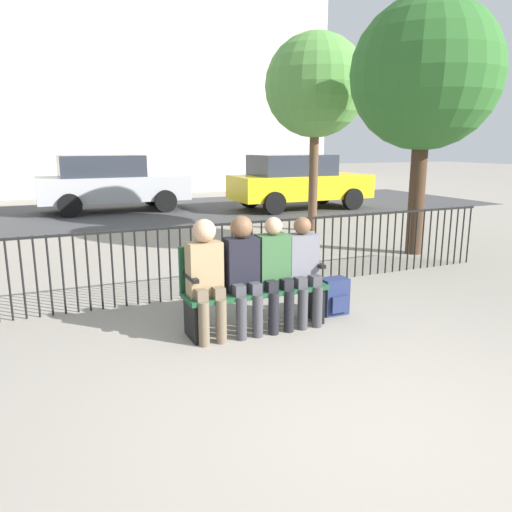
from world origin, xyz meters
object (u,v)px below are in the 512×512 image
Objects in this scene: seated_person_0 at (206,272)px; parked_car_1 at (298,181)px; backpack at (334,297)px; park_bench at (253,283)px; seated_person_1 at (243,268)px; seated_person_2 at (274,268)px; parked_car_0 at (110,182)px; tree_0 at (425,75)px; seated_person_3 at (303,265)px; tree_1 at (316,86)px.

seated_person_0 is 0.29× the size of parked_car_1.
park_bench is at bearing 178.98° from backpack.
park_bench is 0.30m from seated_person_1.
seated_person_2 is 10.48m from parked_car_0.
parked_car_1 is (5.27, 8.59, 0.36)m from park_bench.
seated_person_1 is at bearing -151.67° from tree_0.
tree_0 is at bearing 35.45° from backpack.
tree_0 is at bearing 32.85° from seated_person_3.
seated_person_3 is at bearing -0.18° from seated_person_2.
seated_person_0 is at bearing -176.15° from backpack.
seated_person_3 is (0.35, -0.00, -0.01)m from seated_person_2.
seated_person_0 is 0.29× the size of tree_1.
tree_0 is 2.90m from tree_1.
seated_person_0 is 0.29× the size of parked_car_0.
seated_person_0 reaches higher than park_bench.
parked_car_1 is (5.08, 8.72, 0.18)m from seated_person_2.
parked_car_0 reaches higher than seated_person_3.
seated_person_3 is 0.27× the size of tree_0.
seated_person_0 is 1.02× the size of seated_person_2.
backpack is at bearing -84.47° from parked_car_0.
backpack is 6.46m from tree_1.
park_bench reaches higher than backpack.
parked_car_0 is (-1.00, 10.37, 0.63)m from backpack.
backpack is at bearing -144.55° from tree_0.
parked_car_1 is (1.56, 3.52, -2.31)m from tree_1.
backpack is at bearing 12.64° from seated_person_3.
seated_person_2 is at bearing -33.63° from park_bench.
seated_person_0 reaches higher than seated_person_3.
park_bench is at bearing 12.45° from seated_person_0.
tree_0 is at bearing 30.50° from seated_person_2.
seated_person_2 is 0.35m from seated_person_3.
parked_car_0 is (-0.17, 10.48, 0.18)m from seated_person_2.
tree_1 is (3.88, 5.19, 2.45)m from seated_person_1.
seated_person_0 is 5.76m from tree_0.
tree_0 is at bearing -100.01° from parked_car_1.
tree_0 is (4.14, 2.20, 2.58)m from park_bench.
seated_person_0 is 10.49m from parked_car_1.
seated_person_1 is at bearing 179.69° from seated_person_2.
seated_person_2 is 0.29× the size of parked_car_1.
seated_person_2 is at bearing -0.31° from seated_person_1.
park_bench is 6.82m from tree_1.
seated_person_3 is (1.10, -0.00, -0.04)m from seated_person_0.
parked_car_1 is at bearing 58.48° from park_bench.
parked_car_0 is (0.59, 10.47, 0.14)m from seated_person_0.
tree_1 is at bearing 53.21° from seated_person_1.
seated_person_2 is 0.28× the size of tree_0.
seated_person_3 is 10.49m from parked_car_0.
park_bench is 1.26× the size of seated_person_0.
tree_1 is (-0.43, 2.87, 0.09)m from tree_0.
seated_person_1 reaches higher than seated_person_0.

